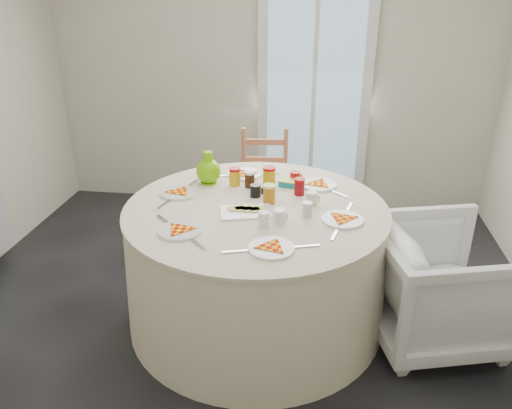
# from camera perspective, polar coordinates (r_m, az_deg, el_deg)

# --- Properties ---
(floor) EXTENTS (4.00, 4.00, 0.00)m
(floor) POSITION_cam_1_polar(r_m,az_deg,el_deg) (3.27, -2.56, -13.95)
(floor) COLOR black
(floor) RESTS_ON ground
(wall_back) EXTENTS (4.00, 0.02, 2.60)m
(wall_back) POSITION_cam_1_polar(r_m,az_deg,el_deg) (4.60, 1.61, 15.36)
(wall_back) COLOR #BCB5A3
(wall_back) RESTS_ON floor
(glass_door) EXTENTS (1.00, 0.08, 2.10)m
(glass_door) POSITION_cam_1_polar(r_m,az_deg,el_deg) (4.57, 6.61, 11.97)
(glass_door) COLOR silver
(glass_door) RESTS_ON floor
(table) EXTENTS (1.63, 1.63, 0.82)m
(table) POSITION_cam_1_polar(r_m,az_deg,el_deg) (3.17, -0.00, -7.01)
(table) COLOR beige
(table) RESTS_ON floor
(wooden_chair) EXTENTS (0.44, 0.42, 0.92)m
(wooden_chair) POSITION_cam_1_polar(r_m,az_deg,el_deg) (4.12, 0.86, 2.23)
(wooden_chair) COLOR #C97149
(wooden_chair) RESTS_ON floor
(armchair) EXTENTS (0.91, 0.94, 0.80)m
(armchair) POSITION_cam_1_polar(r_m,az_deg,el_deg) (3.19, 20.26, -8.21)
(armchair) COLOR silver
(armchair) RESTS_ON floor
(place_settings) EXTENTS (1.59, 1.59, 0.02)m
(place_settings) POSITION_cam_1_polar(r_m,az_deg,el_deg) (2.98, -0.00, -0.52)
(place_settings) COLOR white
(place_settings) RESTS_ON table
(jar_cluster) EXTENTS (0.49, 0.25, 0.14)m
(jar_cluster) POSITION_cam_1_polar(r_m,az_deg,el_deg) (3.20, 1.01, 2.27)
(jar_cluster) COLOR #9C6B13
(jar_cluster) RESTS_ON table
(butter_tub) EXTENTS (0.13, 0.10, 0.04)m
(butter_tub) POSITION_cam_1_polar(r_m,az_deg,el_deg) (3.27, 3.64, 2.09)
(butter_tub) COLOR #0D818E
(butter_tub) RESTS_ON table
(green_pitcher) EXTENTS (0.18, 0.18, 0.21)m
(green_pitcher) POSITION_cam_1_polar(r_m,az_deg,el_deg) (3.30, -5.46, 3.83)
(green_pitcher) COLOR #6CBD06
(green_pitcher) RESTS_ON table
(cheese_platter) EXTENTS (0.35, 0.27, 0.04)m
(cheese_platter) POSITION_cam_1_polar(r_m,az_deg,el_deg) (2.90, -1.07, -1.21)
(cheese_platter) COLOR white
(cheese_platter) RESTS_ON table
(mugs_glasses) EXTENTS (0.58, 0.58, 0.09)m
(mugs_glasses) POSITION_cam_1_polar(r_m,az_deg,el_deg) (2.98, 3.06, 0.25)
(mugs_glasses) COLOR gray
(mugs_glasses) RESTS_ON table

